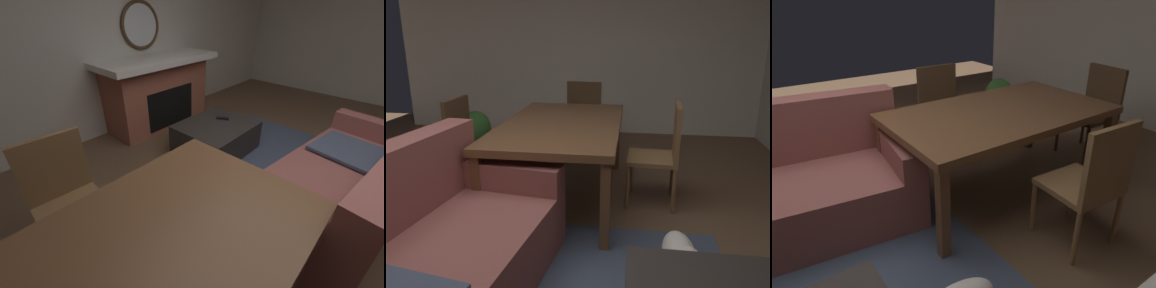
# 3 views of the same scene
# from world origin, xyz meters

# --- Properties ---
(floor) EXTENTS (9.46, 9.46, 0.00)m
(floor) POSITION_xyz_m (0.00, 0.00, 0.00)
(floor) COLOR brown
(wall_back_fireplace_side) EXTENTS (8.28, 0.12, 2.85)m
(wall_back_fireplace_side) POSITION_xyz_m (0.00, -2.73, 1.42)
(wall_back_fireplace_side) COLOR beige
(wall_back_fireplace_side) RESTS_ON ground
(area_rug) EXTENTS (2.60, 2.00, 0.01)m
(area_rug) POSITION_xyz_m (-0.47, -0.46, 0.01)
(area_rug) COLOR #3D475B
(area_rug) RESTS_ON ground
(fireplace) EXTENTS (1.78, 0.76, 1.03)m
(fireplace) POSITION_xyz_m (-0.53, -2.35, 0.52)
(fireplace) COLOR #9E5642
(fireplace) RESTS_ON ground
(round_wall_mirror) EXTENTS (0.64, 0.05, 0.64)m
(round_wall_mirror) POSITION_xyz_m (-0.53, -2.64, 1.41)
(round_wall_mirror) COLOR #4C331E
(couch) EXTENTS (2.15, 1.17, 0.90)m
(couch) POSITION_xyz_m (-0.35, 0.32, 0.32)
(couch) COLOR #8C4C47
(couch) RESTS_ON ground
(ottoman_coffee_table) EXTENTS (0.92, 0.77, 0.38)m
(ottoman_coffee_table) POSITION_xyz_m (-0.47, -1.18, 0.19)
(ottoman_coffee_table) COLOR #2D2826
(ottoman_coffee_table) RESTS_ON ground
(tv_remote) EXTENTS (0.12, 0.16, 0.02)m
(tv_remote) POSITION_xyz_m (-0.63, -1.21, 0.40)
(tv_remote) COLOR black
(tv_remote) RESTS_ON ottoman_coffee_table
(dining_table) EXTENTS (1.84, 1.06, 0.74)m
(dining_table) POSITION_xyz_m (1.39, -0.16, 0.67)
(dining_table) COLOR brown
(dining_table) RESTS_ON ground
(dining_chair_south) EXTENTS (0.47, 0.47, 0.93)m
(dining_chair_south) POSITION_xyz_m (1.39, -1.08, 0.52)
(dining_chair_south) COLOR brown
(dining_chair_south) RESTS_ON ground
(small_dog) EXTENTS (0.55, 0.24, 0.30)m
(small_dog) POSITION_xyz_m (0.26, -1.13, 0.17)
(small_dog) COLOR silver
(small_dog) RESTS_ON ground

